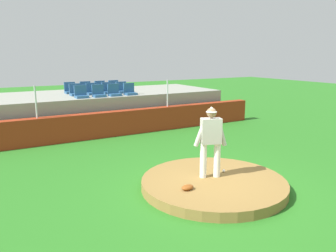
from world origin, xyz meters
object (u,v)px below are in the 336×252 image
stadium_chair_0 (81,94)px  fielding_glove (188,187)px  stadium_chair_6 (108,90)px  stadium_chair_8 (70,90)px  stadium_chair_11 (114,88)px  stadium_chair_5 (92,91)px  stadium_chair_9 (86,89)px  stadium_chair_2 (114,92)px  stadium_chair_4 (76,92)px  stadium_chair_10 (101,88)px  stadium_chair_3 (130,91)px  baseball (224,171)px  stadium_chair_1 (99,93)px  stadium_chair_7 (122,89)px  pitcher (211,137)px

stadium_chair_0 → fielding_glove: bearing=91.3°
stadium_chair_6 → stadium_chair_8: 1.69m
stadium_chair_0 → stadium_chair_11: size_ratio=1.00×
stadium_chair_8 → fielding_glove: bearing=90.9°
stadium_chair_0 → stadium_chair_5: bearing=-130.4°
stadium_chair_9 → stadium_chair_2: bearing=109.6°
stadium_chair_4 → stadium_chair_5: (0.72, -0.03, 0.00)m
stadium_chair_9 → stadium_chair_10: size_ratio=1.00×
stadium_chair_3 → stadium_chair_11: same height
baseball → stadium_chair_11: stadium_chair_11 is taller
stadium_chair_0 → stadium_chair_11: same height
stadium_chair_1 → stadium_chair_7: (1.40, 0.90, 0.00)m
stadium_chair_3 → stadium_chair_6: size_ratio=1.00×
stadium_chair_0 → stadium_chair_6: size_ratio=1.00×
stadium_chair_7 → stadium_chair_9: same height
stadium_chair_1 → stadium_chair_6: bearing=-128.1°
stadium_chair_5 → stadium_chair_2: bearing=126.0°
stadium_chair_5 → stadium_chair_9: (0.00, 0.94, 0.00)m
stadium_chair_3 → stadium_chair_7: size_ratio=1.00×
stadium_chair_3 → baseball: bearing=85.7°
baseball → stadium_chair_10: size_ratio=0.15×
stadium_chair_8 → stadium_chair_10: same height
pitcher → stadium_chair_2: size_ratio=3.47×
stadium_chair_5 → stadium_chair_8: same height
stadium_chair_0 → stadium_chair_11: (2.11, 1.81, 0.00)m
pitcher → stadium_chair_2: (0.31, 7.09, 0.37)m
baseball → stadium_chair_6: size_ratio=0.15×
stadium_chair_4 → stadium_chair_6: bearing=179.7°
stadium_chair_6 → stadium_chair_9: 1.16m
stadium_chair_3 → stadium_chair_4: 2.28m
stadium_chair_6 → stadium_chair_0: bearing=31.5°
stadium_chair_4 → stadium_chair_10: same height
stadium_chair_6 → stadium_chair_8: size_ratio=1.00×
fielding_glove → stadium_chair_3: 7.85m
stadium_chair_5 → stadium_chair_8: 1.17m
stadium_chair_7 → fielding_glove: bearing=77.0°
stadium_chair_6 → stadium_chair_11: (0.66, 0.92, 0.00)m
stadium_chair_10 → stadium_chair_7: bearing=125.6°
stadium_chair_4 → stadium_chair_11: 2.28m
stadium_chair_5 → stadium_chair_6: bearing=-178.5°
stadium_chair_7 → stadium_chair_11: size_ratio=1.00×
stadium_chair_9 → fielding_glove: bearing=86.5°
stadium_chair_7 → stadium_chair_1: bearing=32.8°
stadium_chair_6 → stadium_chair_2: bearing=86.7°
stadium_chair_1 → stadium_chair_6: 1.19m
stadium_chair_11 → stadium_chair_0: bearing=40.7°
stadium_chair_3 → stadium_chair_11: size_ratio=1.00×
stadium_chair_0 → stadium_chair_5: size_ratio=1.00×
pitcher → stadium_chair_9: 8.94m
stadium_chair_3 → stadium_chair_4: size_ratio=1.00×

